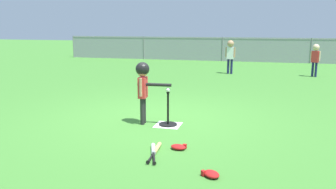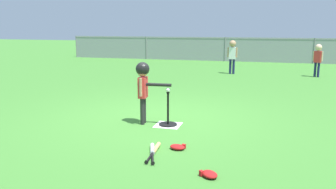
{
  "view_description": "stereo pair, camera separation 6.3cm",
  "coord_description": "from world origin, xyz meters",
  "px_view_note": "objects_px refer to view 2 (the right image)",
  "views": [
    {
      "loc": [
        1.82,
        -6.14,
        1.74
      ],
      "look_at": [
        0.29,
        -0.4,
        0.55
      ],
      "focal_mm": 37.47,
      "sensor_mm": 36.0,
      "label": 1
    },
    {
      "loc": [
        1.88,
        -6.12,
        1.74
      ],
      "look_at": [
        0.29,
        -0.4,
        0.55
      ],
      "focal_mm": 37.47,
      "sensor_mm": 36.0,
      "label": 2
    }
  ],
  "objects_px": {
    "batter_child": "(143,80)",
    "spare_bat_silver": "(152,151)",
    "fielder_deep_left": "(318,56)",
    "glove_near_bats": "(178,147)",
    "glove_by_plate": "(209,174)",
    "spare_bat_wood": "(155,150)",
    "batting_tee": "(168,120)",
    "fielder_near_right": "(232,52)",
    "baseball_on_tee": "(168,90)"
  },
  "relations": [
    {
      "from": "batter_child",
      "to": "spare_bat_silver",
      "type": "distance_m",
      "value": 1.65
    },
    {
      "from": "fielder_deep_left",
      "to": "batter_child",
      "type": "bearing_deg",
      "value": -118.3
    },
    {
      "from": "glove_near_bats",
      "to": "glove_by_plate",
      "type": "bearing_deg",
      "value": -54.18
    },
    {
      "from": "spare_bat_wood",
      "to": "glove_by_plate",
      "type": "height_order",
      "value": "glove_by_plate"
    },
    {
      "from": "batting_tee",
      "to": "spare_bat_silver",
      "type": "xyz_separation_m",
      "value": [
        0.16,
        -1.37,
        -0.06
      ]
    },
    {
      "from": "fielder_deep_left",
      "to": "glove_near_bats",
      "type": "bearing_deg",
      "value": -109.37
    },
    {
      "from": "spare_bat_silver",
      "to": "glove_near_bats",
      "type": "distance_m",
      "value": 0.38
    },
    {
      "from": "fielder_near_right",
      "to": "glove_near_bats",
      "type": "xyz_separation_m",
      "value": [
        -0.0,
        -8.08,
        -0.73
      ]
    },
    {
      "from": "baseball_on_tee",
      "to": "fielder_deep_left",
      "type": "relative_size",
      "value": 0.07
    },
    {
      "from": "baseball_on_tee",
      "to": "glove_by_plate",
      "type": "height_order",
      "value": "baseball_on_tee"
    },
    {
      "from": "glove_near_bats",
      "to": "fielder_near_right",
      "type": "bearing_deg",
      "value": 89.99
    },
    {
      "from": "fielder_deep_left",
      "to": "spare_bat_silver",
      "type": "height_order",
      "value": "fielder_deep_left"
    },
    {
      "from": "glove_near_bats",
      "to": "batting_tee",
      "type": "bearing_deg",
      "value": 111.88
    },
    {
      "from": "fielder_deep_left",
      "to": "spare_bat_wood",
      "type": "distance_m",
      "value": 8.83
    },
    {
      "from": "baseball_on_tee",
      "to": "spare_bat_silver",
      "type": "xyz_separation_m",
      "value": [
        0.16,
        -1.37,
        -0.6
      ]
    },
    {
      "from": "glove_by_plate",
      "to": "batter_child",
      "type": "bearing_deg",
      "value": 127.59
    },
    {
      "from": "fielder_deep_left",
      "to": "glove_by_plate",
      "type": "height_order",
      "value": "fielder_deep_left"
    },
    {
      "from": "spare_bat_wood",
      "to": "glove_near_bats",
      "type": "distance_m",
      "value": 0.34
    },
    {
      "from": "batter_child",
      "to": "fielder_near_right",
      "type": "height_order",
      "value": "fielder_near_right"
    },
    {
      "from": "spare_bat_wood",
      "to": "fielder_near_right",
      "type": "bearing_deg",
      "value": 88.03
    },
    {
      "from": "fielder_near_right",
      "to": "spare_bat_silver",
      "type": "relative_size",
      "value": 1.77
    },
    {
      "from": "baseball_on_tee",
      "to": "batter_child",
      "type": "height_order",
      "value": "batter_child"
    },
    {
      "from": "fielder_near_right",
      "to": "batter_child",
      "type": "bearing_deg",
      "value": -97.38
    },
    {
      "from": "batting_tee",
      "to": "spare_bat_wood",
      "type": "height_order",
      "value": "batting_tee"
    },
    {
      "from": "batting_tee",
      "to": "glove_by_plate",
      "type": "xyz_separation_m",
      "value": [
        1.03,
        -1.94,
        -0.05
      ]
    },
    {
      "from": "baseball_on_tee",
      "to": "glove_by_plate",
      "type": "bearing_deg",
      "value": -61.94
    },
    {
      "from": "batting_tee",
      "to": "glove_near_bats",
      "type": "distance_m",
      "value": 1.23
    },
    {
      "from": "batter_child",
      "to": "spare_bat_wood",
      "type": "distance_m",
      "value": 1.63
    },
    {
      "from": "batting_tee",
      "to": "glove_near_bats",
      "type": "height_order",
      "value": "batting_tee"
    },
    {
      "from": "spare_bat_silver",
      "to": "spare_bat_wood",
      "type": "distance_m",
      "value": 0.05
    },
    {
      "from": "fielder_deep_left",
      "to": "spare_bat_silver",
      "type": "relative_size",
      "value": 1.63
    },
    {
      "from": "fielder_deep_left",
      "to": "glove_by_plate",
      "type": "distance_m",
      "value": 9.16
    },
    {
      "from": "spare_bat_wood",
      "to": "glove_near_bats",
      "type": "relative_size",
      "value": 2.85
    },
    {
      "from": "spare_bat_silver",
      "to": "spare_bat_wood",
      "type": "height_order",
      "value": "same"
    },
    {
      "from": "fielder_near_right",
      "to": "glove_by_plate",
      "type": "height_order",
      "value": "fielder_near_right"
    },
    {
      "from": "batting_tee",
      "to": "glove_by_plate",
      "type": "bearing_deg",
      "value": -61.94
    },
    {
      "from": "glove_near_bats",
      "to": "fielder_deep_left",
      "type": "bearing_deg",
      "value": 70.63
    },
    {
      "from": "spare_bat_silver",
      "to": "glove_near_bats",
      "type": "bearing_deg",
      "value": 36.55
    },
    {
      "from": "batting_tee",
      "to": "baseball_on_tee",
      "type": "relative_size",
      "value": 8.01
    },
    {
      "from": "spare_bat_wood",
      "to": "glove_near_bats",
      "type": "xyz_separation_m",
      "value": [
        0.28,
        0.18,
        0.01
      ]
    },
    {
      "from": "fielder_near_right",
      "to": "spare_bat_wood",
      "type": "distance_m",
      "value": 8.3
    },
    {
      "from": "batter_child",
      "to": "batting_tee",
      "type": "bearing_deg",
      "value": 2.68
    },
    {
      "from": "baseball_on_tee",
      "to": "spare_bat_silver",
      "type": "relative_size",
      "value": 0.11
    },
    {
      "from": "fielder_deep_left",
      "to": "fielder_near_right",
      "type": "bearing_deg",
      "value": 179.43
    },
    {
      "from": "baseball_on_tee",
      "to": "batting_tee",
      "type": "bearing_deg",
      "value": 0.0
    },
    {
      "from": "batting_tee",
      "to": "spare_bat_wood",
      "type": "bearing_deg",
      "value": -82.43
    },
    {
      "from": "spare_bat_silver",
      "to": "glove_by_plate",
      "type": "xyz_separation_m",
      "value": [
        0.88,
        -0.57,
        0.01
      ]
    },
    {
      "from": "fielder_deep_left",
      "to": "glove_by_plate",
      "type": "xyz_separation_m",
      "value": [
        -2.26,
        -8.85,
        -0.68
      ]
    },
    {
      "from": "fielder_near_right",
      "to": "glove_near_bats",
      "type": "bearing_deg",
      "value": -90.01
    },
    {
      "from": "batter_child",
      "to": "glove_near_bats",
      "type": "relative_size",
      "value": 4.37
    }
  ]
}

